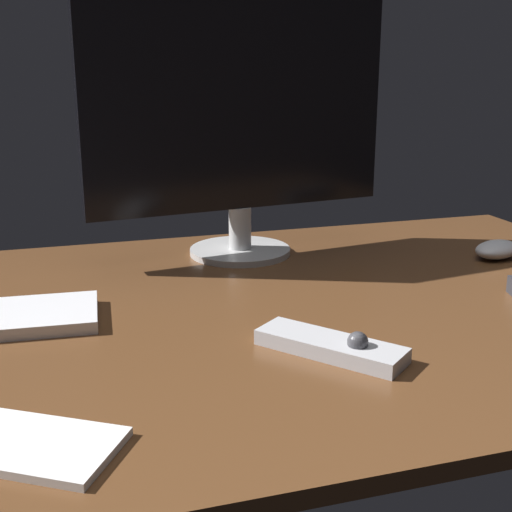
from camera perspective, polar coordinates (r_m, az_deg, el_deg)
desk at (r=96.33cm, az=-1.21°, el=-4.95°), size 140.00×84.00×2.00cm
monitor at (r=118.42cm, az=-1.41°, el=11.97°), size 54.28×18.02×46.31cm
computer_mouse at (r=127.25cm, az=19.52°, el=0.53°), size 11.42×9.61×3.02cm
media_remote at (r=81.69cm, az=6.40°, el=-7.48°), size 15.73×17.53×3.54cm
notepad at (r=65.93cm, az=-17.81°, el=-14.92°), size 16.94×15.36×0.82cm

